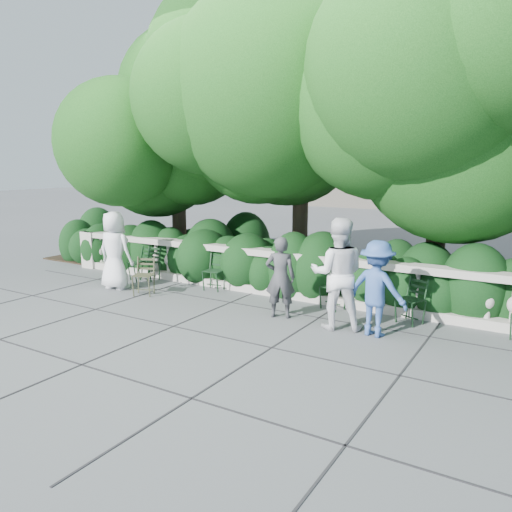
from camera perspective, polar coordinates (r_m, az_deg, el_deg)
The scene contains 14 objects.
ground at distance 9.49m, azimuth -3.16°, elevation -6.90°, with size 90.00×90.00×0.00m, color #4C4F53.
balustrade at distance 10.84m, azimuth 2.20°, elevation -2.01°, with size 12.00×0.44×1.00m.
shrub_hedge at distance 11.99m, azimuth 4.98°, elevation -3.20°, with size 15.00×2.60×1.70m, color black, non-canonical shape.
tree_canopy at distance 11.59m, azimuth 8.90°, elevation 15.97°, with size 15.04×6.52×6.78m.
chair_a at distance 12.52m, azimuth -12.50°, elevation -2.83°, with size 0.44×0.48×0.84m, color black, non-canonical shape.
chair_b at distance 12.56m, azimuth -13.81°, elevation -2.84°, with size 0.44×0.48×0.84m, color black, non-canonical shape.
chair_c at distance 9.95m, azimuth 8.23°, elevation -6.17°, with size 0.44×0.48×0.84m, color black, non-canonical shape.
chair_d at distance 11.30m, azimuth -5.18°, elevation -4.06°, with size 0.44×0.48×0.84m, color black, non-canonical shape.
chair_e at distance 9.37m, azimuth 16.57°, elevation -7.56°, with size 0.44×0.48×0.84m, color black, non-canonical shape.
chair_weathered at distance 11.10m, azimuth -12.91°, elevation -4.56°, with size 0.44×0.48×0.84m, color black, non-canonical shape.
person_businessman at distance 11.78m, azimuth -15.85°, elevation 0.61°, with size 0.87×0.57×1.78m, color white.
person_woman_grey at distance 9.25m, azimuth 2.79°, elevation -2.44°, with size 0.56×0.37×1.53m, color #38393D.
person_casual_man at distance 8.71m, azimuth 9.30°, elevation -2.01°, with size 0.94×0.73×1.94m, color white.
person_older_blue at distance 8.50m, azimuth 13.65°, elevation -3.64°, with size 1.04×0.60×1.61m, color #305091.
Camera 1 is at (5.14, -7.45, 2.85)m, focal length 35.00 mm.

